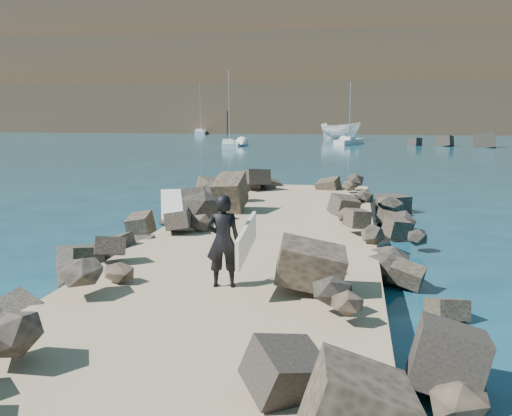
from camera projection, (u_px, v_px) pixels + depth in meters
The scene contains 12 objects.
ground at pixel (262, 256), 15.48m from camera, with size 800.00×800.00×0.00m, color #0F384C.
jetty at pixel (249, 265), 13.49m from camera, with size 6.00×26.00×0.60m, color #8C7759.
riprap_left at pixel (140, 247), 14.43m from camera, with size 2.60×22.00×1.00m, color black.
riprap_right at pixel (373, 257), 13.45m from camera, with size 2.60×22.00×1.00m, color black.
headland at pixel (384, 71), 166.65m from camera, with size 360.00×140.00×32.00m, color #2D4919.
surfboard_resting at pixel (172, 209), 16.96m from camera, with size 0.62×2.48×0.08m, color silver.
boat_imported at pixel (341, 131), 84.16m from camera, with size 2.47×6.57×2.54m, color silver.
surfer_with_board at pixel (226, 241), 10.66m from camera, with size 0.87×2.19×1.77m.
sailboat_a at pixel (229, 145), 64.04m from camera, with size 3.05×7.42×8.72m.
sailboat_e at pixel (201, 132), 104.80m from camera, with size 3.36×8.12×9.48m.
sailboat_b at pixel (349, 142), 70.44m from camera, with size 3.68×6.42×7.74m.
headland_buildings at pixel (413, 1), 154.96m from camera, with size 137.50×30.50×5.00m.
Camera 1 is at (2.41, -14.86, 3.85)m, focal length 40.00 mm.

